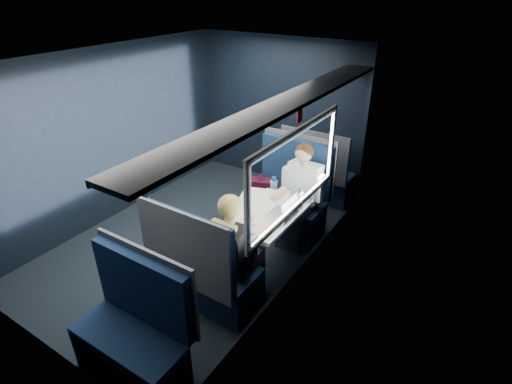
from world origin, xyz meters
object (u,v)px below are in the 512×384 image
Objects in this scene: seat_bay_near at (287,200)px; man at (300,190)px; seat_row_front at (317,175)px; laptop at (285,212)px; woman at (234,247)px; bottle_small at (300,199)px; cup at (308,199)px; seat_bay_far at (205,273)px; seat_row_back at (135,334)px; table at (266,218)px.

man is at bearing -32.52° from seat_bay_near.
seat_row_front is 1.88m from laptop.
woman is (0.27, -1.58, 0.31)m from seat_bay_near.
man reaches higher than bottle_small.
bottle_small is 2.75× the size of cup.
seat_bay_near is 1.04m from laptop.
seat_bay_far is 0.95× the size of woman.
cup is at bearing 77.89° from seat_row_back.
table is at bearing -124.07° from cup.
woman reaches higher than seat_bay_near.
man reaches higher than cup.
cup is (0.48, 2.24, 0.38)m from seat_row_back.
man is at bearing 131.64° from cup.
woman is at bearing 77.07° from seat_row_back.
seat_bay_far reaches higher than seat_row_front.
bottle_small is (0.45, 2.07, 0.44)m from seat_row_back.
seat_bay_near is 0.75m from cup.
seat_row_back is at bearing -102.80° from laptop.
seat_row_front is at bearing 109.49° from cup.
man is 5.37× the size of bottle_small.
seat_bay_far is 1.09× the size of seat_row_back.
seat_row_front and seat_row_back have the same top height.
cup is (0.48, 1.31, 0.37)m from seat_bay_far.
table is at bearing -77.14° from seat_bay_near.
seat_bay_far is 1.05m from laptop.
woman is at bearing -80.43° from seat_bay_near.
woman is (0.25, 1.09, 0.32)m from seat_row_back.
seat_row_back reaches higher than table.
seat_bay_far reaches higher than laptop.
laptop is (0.41, 1.80, 0.40)m from seat_row_back.
seat_bay_near reaches higher than laptop.
seat_bay_near is 1.09× the size of seat_row_back.
woman reaches higher than seat_bay_far.
seat_row_back is at bearing -102.11° from cup.
seat_row_back is (0.02, -2.66, -0.01)m from seat_bay_near.
seat_bay_near is at bearing 102.86° from table.
seat_bay_near is 0.95× the size of woman.
seat_bay_far is (0.02, -1.74, -0.01)m from seat_bay_near.
seat_bay_near reaches higher than seat_row_back.
table is 0.54m from cup.
seat_row_back is 2.53m from man.
woman reaches higher than cup.
man is at bearing 84.28° from seat_row_back.
seat_bay_far is (-0.18, -0.87, -0.25)m from table.
bottle_small is at bearing -51.77° from seat_bay_near.
seat_row_back is (-0.18, -1.80, -0.25)m from table.
man reaches higher than table.
laptop is 1.37× the size of bottle_small.
man is (0.27, -0.17, 0.30)m from seat_bay_near.
cup is (0.07, 0.43, -0.02)m from laptop.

